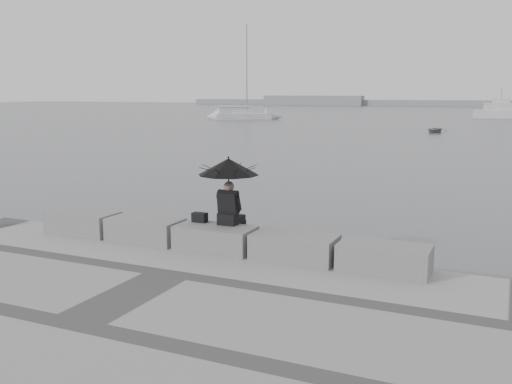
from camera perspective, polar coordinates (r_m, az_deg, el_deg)
The scene contains 12 objects.
ground at distance 12.14m, azimuth -3.02°, elevation -7.59°, with size 360.00×360.00×0.00m, color #4C4F52.
stone_block_far_left at distance 13.47m, azimuth -16.92°, elevation -2.95°, with size 1.60×0.80×0.50m, color slate.
stone_block_left at distance 12.43m, azimuth -11.00°, elevation -3.75°, with size 1.60×0.80×0.50m, color slate.
stone_block_centre at distance 11.55m, azimuth -4.09°, elevation -4.64°, with size 1.60×0.80×0.50m, color slate.
stone_block_right at distance 10.86m, azimuth 3.86°, elevation -5.58°, with size 1.60×0.80×0.50m, color slate.
stone_block_far_right at distance 10.41m, azimuth 12.70°, elevation -6.49°, with size 1.60×0.80×0.50m, color slate.
seated_person at distance 11.45m, azimuth -2.78°, elevation 1.74°, with size 1.24×1.24×1.39m.
bag at distance 11.86m, azimuth -5.65°, elevation -2.54°, with size 0.31×0.17×0.20m, color black.
distant_landmass at distance 165.35m, azimuth 19.99°, elevation 8.36°, with size 180.00×8.00×2.80m.
sailboat_left at distance 79.50m, azimuth -1.26°, elevation 7.65°, with size 7.73×5.94×12.90m.
motor_cruiser at distance 90.47m, azimuth 23.83°, elevation 7.32°, with size 9.41×3.41×4.50m.
dinghy at distance 55.69m, azimuth 17.44°, elevation 5.94°, with size 2.77×1.17×0.47m, color gray.
Camera 1 is at (5.36, -10.26, 3.64)m, focal length 40.00 mm.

